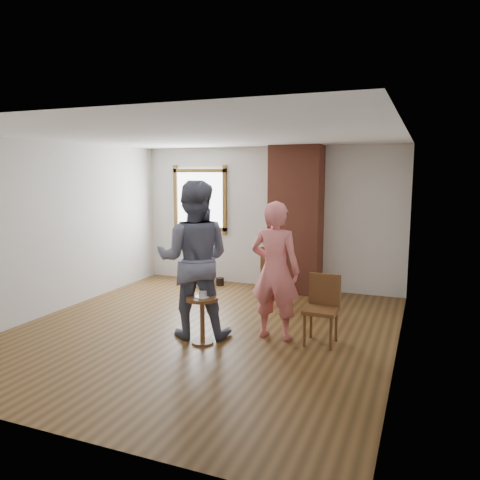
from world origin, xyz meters
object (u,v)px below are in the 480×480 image
object	(u,v)px
man	(194,259)
dining_chair_left	(273,272)
dining_chair_right	(322,305)
stoneware_crock	(200,275)
side_table	(202,312)
person_pink	(275,271)

from	to	relation	value
man	dining_chair_left	bearing A→B (deg)	-121.95
dining_chair_left	man	size ratio (longest dim) A/B	0.45
dining_chair_left	dining_chair_right	xyz separation A→B (m)	(1.13, -1.49, -0.03)
stoneware_crock	side_table	size ratio (longest dim) A/B	0.66
side_table	person_pink	xyz separation A→B (m)	(0.78, 0.53, 0.49)
dining_chair_left	dining_chair_right	size ratio (longest dim) A/B	1.06
stoneware_crock	dining_chair_left	world-z (taller)	dining_chair_left
person_pink	dining_chair_right	bearing A→B (deg)	-171.43
stoneware_crock	man	distance (m)	2.87
person_pink	side_table	bearing A→B (deg)	35.96
dining_chair_left	dining_chair_right	bearing A→B (deg)	-71.53
dining_chair_left	person_pink	distance (m)	1.69
stoneware_crock	person_pink	world-z (taller)	person_pink
dining_chair_right	person_pink	distance (m)	0.73
stoneware_crock	dining_chair_right	size ratio (longest dim) A/B	0.46
man	person_pink	bearing A→B (deg)	179.02
man	dining_chair_right	bearing A→B (deg)	175.61
side_table	man	bearing A→B (deg)	134.28
stoneware_crock	dining_chair_right	bearing A→B (deg)	-37.21
stoneware_crock	man	bearing A→B (deg)	-64.75
side_table	man	size ratio (longest dim) A/B	0.29
stoneware_crock	man	world-z (taller)	man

